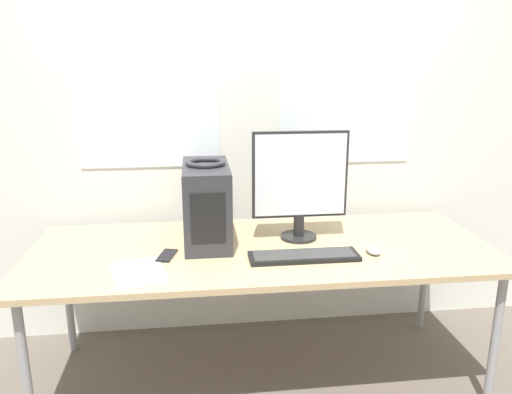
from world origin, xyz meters
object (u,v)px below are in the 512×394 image
pc_tower (207,203)px  monitor_main (300,182)px  keyboard (304,256)px  cell_phone (167,255)px  headphones (206,162)px  mouse (373,250)px

pc_tower → monitor_main: 0.47m
keyboard → monitor_main: bearing=83.4°
pc_tower → cell_phone: size_ratio=3.11×
monitor_main → headphones: bearing=176.6°
pc_tower → headphones: bearing=90.0°
pc_tower → headphones: headphones is taller
monitor_main → mouse: 0.48m
cell_phone → keyboard: bearing=4.9°
keyboard → cell_phone: keyboard is taller
pc_tower → mouse: (0.76, -0.27, -0.18)m
keyboard → mouse: 0.33m
cell_phone → headphones: bearing=59.5°
mouse → cell_phone: size_ratio=0.66×
pc_tower → monitor_main: monitor_main is taller
headphones → mouse: (0.76, -0.27, -0.38)m
headphones → monitor_main: size_ratio=0.35×
pc_tower → keyboard: 0.55m
monitor_main → cell_phone: bearing=-165.6°
pc_tower → headphones: 0.20m
monitor_main → keyboard: bearing=-96.6°
cell_phone → pc_tower: bearing=59.4°
pc_tower → cell_phone: bearing=-134.7°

